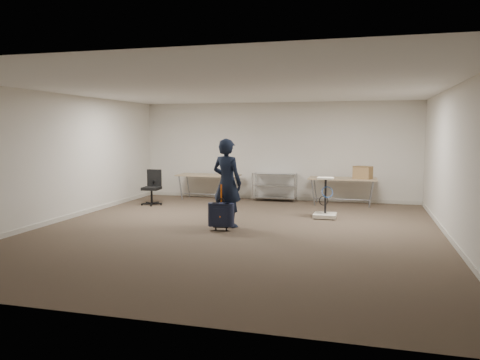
% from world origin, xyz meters
% --- Properties ---
extents(ground, '(9.00, 9.00, 0.00)m').
position_xyz_m(ground, '(0.00, 0.00, 0.00)').
color(ground, '#493C2C').
rests_on(ground, ground).
extents(room_shell, '(8.00, 9.00, 9.00)m').
position_xyz_m(room_shell, '(0.00, 1.38, 0.05)').
color(room_shell, silver).
rests_on(room_shell, ground).
extents(folding_table_left, '(1.80, 0.75, 0.73)m').
position_xyz_m(folding_table_left, '(-1.90, 3.95, 0.68)').
color(folding_table_left, tan).
rests_on(folding_table_left, ground).
extents(folding_table_right, '(1.80, 0.75, 0.73)m').
position_xyz_m(folding_table_right, '(1.90, 3.95, 0.68)').
color(folding_table_right, tan).
rests_on(folding_table_right, ground).
extents(wire_shelf, '(1.22, 0.47, 0.80)m').
position_xyz_m(wire_shelf, '(0.00, 4.20, 0.44)').
color(wire_shelf, silver).
rests_on(wire_shelf, ground).
extents(person, '(0.77, 0.62, 1.83)m').
position_xyz_m(person, '(-0.28, 0.40, 0.92)').
color(person, black).
rests_on(person, ground).
extents(suitcase, '(0.36, 0.23, 0.93)m').
position_xyz_m(suitcase, '(-0.28, -0.02, 0.32)').
color(suitcase, black).
rests_on(suitcase, ground).
extents(office_chair, '(0.57, 0.57, 0.94)m').
position_xyz_m(office_chair, '(-3.07, 2.66, 0.29)').
color(office_chair, black).
rests_on(office_chair, ground).
extents(equipment_cart, '(0.51, 0.51, 0.94)m').
position_xyz_m(equipment_cart, '(1.61, 1.89, 0.25)').
color(equipment_cart, beige).
rests_on(equipment_cart, ground).
extents(cardboard_box, '(0.53, 0.47, 0.33)m').
position_xyz_m(cardboard_box, '(2.42, 3.88, 0.90)').
color(cardboard_box, '#9D7349').
rests_on(cardboard_box, folding_table_right).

